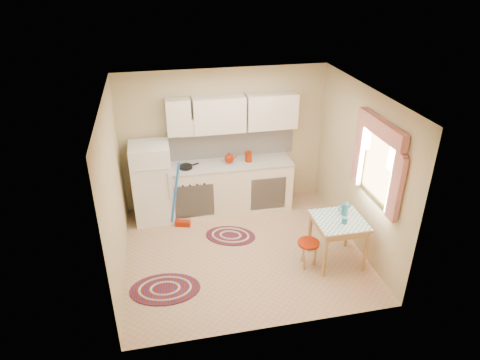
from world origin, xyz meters
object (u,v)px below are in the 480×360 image
base_cabinets (228,188)px  stool (308,254)px  fridge (152,183)px  table (337,240)px

base_cabinets → stool: size_ratio=5.36×
fridge → stool: (2.16, -1.79, -0.49)m
fridge → stool: 2.85m
base_cabinets → table: (1.32, -1.81, -0.08)m
base_cabinets → fridge: bearing=-177.8°
base_cabinets → table: size_ratio=3.12×
stool → table: bearing=3.7°
fridge → table: 3.18m
fridge → base_cabinets: bearing=2.2°
fridge → base_cabinets: 1.33m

